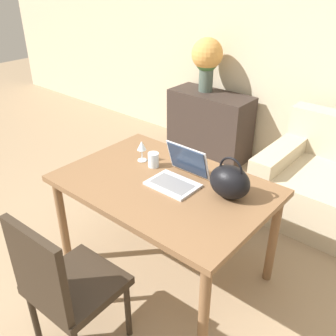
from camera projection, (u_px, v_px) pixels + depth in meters
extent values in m
cube|color=beige|center=(315.00, 39.00, 3.42)|extent=(10.00, 0.06, 2.70)
cube|color=brown|center=(164.00, 185.00, 2.40)|extent=(1.35, 0.91, 0.04)
cylinder|color=brown|center=(63.00, 222.00, 2.66)|extent=(0.06, 0.06, 0.69)
cylinder|color=brown|center=(204.00, 314.00, 1.97)|extent=(0.06, 0.06, 0.69)
cylinder|color=brown|center=(140.00, 179.00, 3.20)|extent=(0.06, 0.06, 0.69)
cylinder|color=brown|center=(273.00, 239.00, 2.50)|extent=(0.06, 0.06, 0.69)
cube|color=#2D2319|center=(77.00, 285.00, 2.02)|extent=(0.46, 0.46, 0.05)
cube|color=#2D2319|center=(37.00, 271.00, 1.76)|extent=(0.42, 0.06, 0.46)
cylinder|color=#2D2319|center=(85.00, 280.00, 2.36)|extent=(0.04, 0.04, 0.41)
cylinder|color=#2D2319|center=(128.00, 310.00, 2.16)|extent=(0.04, 0.04, 0.41)
cylinder|color=#2D2319|center=(35.00, 319.00, 2.11)|extent=(0.04, 0.04, 0.41)
cube|color=#C1B293|center=(280.00, 173.00, 3.42)|extent=(0.20, 0.92, 0.56)
cube|color=#332823|center=(209.00, 125.00, 4.21)|extent=(0.92, 0.40, 0.73)
cube|color=silver|center=(173.00, 185.00, 2.36)|extent=(0.31, 0.22, 0.02)
cube|color=gray|center=(172.00, 184.00, 2.35)|extent=(0.26, 0.15, 0.00)
cube|color=silver|center=(188.00, 160.00, 2.41)|extent=(0.31, 0.07, 0.22)
cube|color=#23334C|center=(188.00, 160.00, 2.40)|extent=(0.29, 0.07, 0.19)
cylinder|color=silver|center=(153.00, 160.00, 2.56)|extent=(0.08, 0.08, 0.10)
cylinder|color=silver|center=(142.00, 160.00, 2.66)|extent=(0.07, 0.07, 0.01)
cylinder|color=silver|center=(142.00, 155.00, 2.64)|extent=(0.01, 0.01, 0.08)
cone|color=silver|center=(142.00, 145.00, 2.61)|extent=(0.07, 0.07, 0.07)
ellipsoid|color=black|center=(230.00, 182.00, 2.21)|extent=(0.25, 0.19, 0.20)
torus|color=black|center=(231.00, 169.00, 2.17)|extent=(0.15, 0.01, 0.15)
cylinder|color=#47564C|center=(206.00, 79.00, 4.04)|extent=(0.15, 0.15, 0.28)
sphere|color=#3D6B38|center=(207.00, 60.00, 3.95)|extent=(0.25, 0.25, 0.25)
sphere|color=#D6994C|center=(207.00, 54.00, 3.92)|extent=(0.33, 0.33, 0.33)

